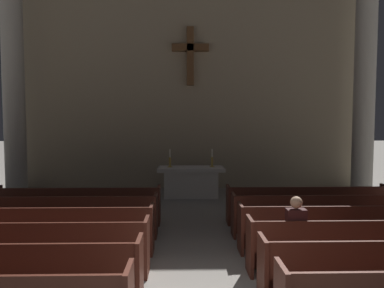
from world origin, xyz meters
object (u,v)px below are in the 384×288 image
object	(u,v)px
pew_left_row_3	(26,248)
pew_right_row_6	(307,204)
pew_right_row_4	(342,228)
pew_right_row_5	(323,215)
lone_worshipper	(294,232)
pew_left_row_4	(48,230)
candlestick_right	(212,161)
pew_right_row_3	(367,245)
candlestick_left	(170,161)
pew_left_row_6	(78,206)
column_right_third	(364,85)
altar	(191,181)
pew_left_row_5	(65,216)
column_left_third	(14,84)

from	to	relation	value
pew_left_row_3	pew_right_row_6	xyz separation A→B (m)	(5.67, 2.94, 0.00)
pew_right_row_4	pew_right_row_5	world-z (taller)	same
pew_right_row_4	lone_worshipper	xyz separation A→B (m)	(-1.23, -0.94, 0.22)
pew_left_row_4	candlestick_right	size ratio (longest dim) A/B	6.74
pew_right_row_3	candlestick_left	bearing A→B (deg)	120.23
pew_left_row_6	column_right_third	world-z (taller)	column_right_third
pew_right_row_3	altar	size ratio (longest dim) A/B	1.82
pew_right_row_4	candlestick_right	world-z (taller)	candlestick_right
pew_left_row_4	lone_worshipper	bearing A→B (deg)	-11.95
pew_left_row_5	lone_worshipper	distance (m)	4.85
pew_left_row_6	pew_right_row_5	distance (m)	5.76
pew_left_row_4	candlestick_left	bearing A→B (deg)	67.23
pew_right_row_5	lone_worshipper	bearing A→B (deg)	-122.55
pew_left_row_4	altar	size ratio (longest dim) A/B	1.82
candlestick_left	candlestick_right	bearing A→B (deg)	0.00
pew_left_row_3	pew_left_row_6	bearing A→B (deg)	90.00
pew_left_row_5	candlestick_left	xyz separation A→B (m)	(2.14, 4.11, 0.72)
pew_right_row_3	pew_right_row_4	world-z (taller)	same
pew_left_row_5	pew_right_row_3	bearing A→B (deg)	-19.06
altar	candlestick_left	distance (m)	0.96
pew_right_row_6	pew_left_row_6	bearing A→B (deg)	180.00
pew_left_row_6	column_left_third	size ratio (longest dim) A/B	0.53
candlestick_right	column_left_third	bearing A→B (deg)	179.12
candlestick_left	lone_worshipper	size ratio (longest dim) A/B	0.45
altar	lone_worshipper	size ratio (longest dim) A/B	1.67
pew_right_row_6	altar	bearing A→B (deg)	132.18
pew_right_row_5	candlestick_left	size ratio (longest dim) A/B	6.74
candlestick_right	lone_worshipper	world-z (taller)	candlestick_right
pew_left_row_3	pew_right_row_4	bearing A→B (deg)	9.80
altar	pew_left_row_5	bearing A→B (deg)	-124.61
pew_left_row_3	pew_left_row_4	distance (m)	0.98
lone_worshipper	candlestick_right	bearing A→B (deg)	98.58
pew_left_row_3	pew_left_row_4	xyz separation A→B (m)	(0.00, 0.98, 0.00)
candlestick_right	column_right_third	bearing A→B (deg)	1.12
pew_left_row_4	column_left_third	distance (m)	6.80
pew_left_row_6	altar	size ratio (longest dim) A/B	1.82
pew_left_row_5	altar	xyz separation A→B (m)	(2.84, 4.11, 0.06)
pew_left_row_5	pew_right_row_4	bearing A→B (deg)	-9.80
pew_right_row_3	pew_right_row_6	bearing A→B (deg)	90.00
pew_right_row_5	candlestick_right	world-z (taller)	candlestick_right
altar	pew_left_row_3	bearing A→B (deg)	-115.05
pew_right_row_4	column_right_third	world-z (taller)	column_right_third
pew_right_row_5	pew_right_row_3	bearing A→B (deg)	-90.00
column_right_third	pew_right_row_5	bearing A→B (deg)	-125.09
pew_right_row_5	altar	distance (m)	4.99
pew_left_row_6	candlestick_left	world-z (taller)	candlestick_left
pew_left_row_5	column_right_third	world-z (taller)	column_right_third
pew_left_row_3	column_left_third	world-z (taller)	column_left_third
pew_left_row_5	pew_right_row_6	world-z (taller)	same
column_left_third	pew_left_row_5	bearing A→B (deg)	-54.91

